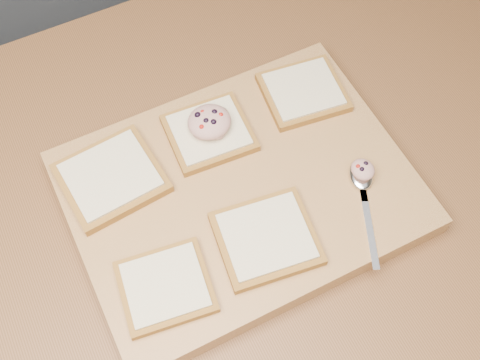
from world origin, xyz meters
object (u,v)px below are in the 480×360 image
object	(u,v)px
bread_far_center	(209,132)
tuna_salad_dollop	(209,122)
cutting_board	(240,192)
spoon	(362,182)

from	to	relation	value
bread_far_center	tuna_salad_dollop	bearing A→B (deg)	40.30
cutting_board	tuna_salad_dollop	bearing A→B (deg)	90.01
cutting_board	tuna_salad_dollop	xyz separation A→B (m)	(-0.00, 0.10, 0.05)
tuna_salad_dollop	bread_far_center	bearing A→B (deg)	-139.70
cutting_board	spoon	world-z (taller)	spoon
cutting_board	bread_far_center	size ratio (longest dim) A/B	3.78
tuna_salad_dollop	spoon	xyz separation A→B (m)	(0.15, -0.17, -0.03)
tuna_salad_dollop	spoon	world-z (taller)	tuna_salad_dollop
bread_far_center	spoon	xyz separation A→B (m)	(0.15, -0.17, -0.00)
cutting_board	tuna_salad_dollop	size ratio (longest dim) A/B	7.41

